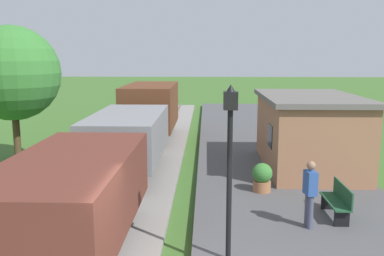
% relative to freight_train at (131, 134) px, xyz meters
% --- Properties ---
extents(freight_train, '(2.50, 19.40, 2.72)m').
position_rel_freight_train_xyz_m(freight_train, '(0.00, 0.00, 0.00)').
color(freight_train, brown).
rests_on(freight_train, rail_near).
extents(station_hut, '(3.50, 5.80, 2.78)m').
position_rel_freight_train_xyz_m(station_hut, '(6.80, -0.01, 0.15)').
color(station_hut, '#9E6B4C').
rests_on(station_hut, platform_slab).
extents(bench_near_hut, '(0.42, 1.50, 0.91)m').
position_rel_freight_train_xyz_m(bench_near_hut, '(6.41, -5.08, -0.78)').
color(bench_near_hut, '#1E4C2D').
rests_on(bench_near_hut, platform_slab).
extents(person_waiting, '(0.30, 0.41, 1.71)m').
position_rel_freight_train_xyz_m(person_waiting, '(5.49, -5.75, -0.32)').
color(person_waiting, '#474C66').
rests_on(person_waiting, platform_slab).
extents(potted_planter, '(0.64, 0.64, 0.92)m').
position_rel_freight_train_xyz_m(potted_planter, '(4.69, -2.99, -0.78)').
color(potted_planter, '#9E6642').
rests_on(potted_planter, platform_slab).
extents(lamp_post_near, '(0.28, 0.28, 3.70)m').
position_rel_freight_train_xyz_m(lamp_post_near, '(3.39, -7.49, 1.30)').
color(lamp_post_near, black).
rests_on(lamp_post_near, platform_slab).
extents(tree_trackside_far, '(3.74, 3.74, 5.68)m').
position_rel_freight_train_xyz_m(tree_trackside_far, '(-4.73, 0.52, 2.29)').
color(tree_trackside_far, '#4C3823').
rests_on(tree_trackside_far, ground).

